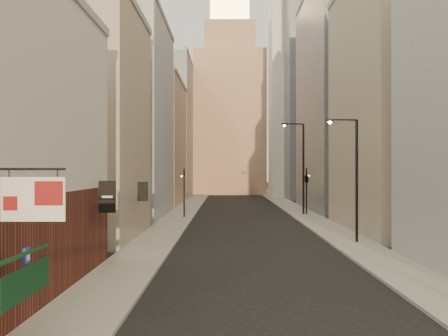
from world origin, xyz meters
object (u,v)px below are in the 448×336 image
(streetlamp_far, at_px, (301,163))
(traffic_light_right, at_px, (307,178))
(traffic_light_left, at_px, (184,183))
(streetlamp_mid, at_px, (354,173))
(white_tower, at_px, (293,91))
(clock_tower, at_px, (230,107))

(streetlamp_far, relative_size, traffic_light_right, 1.95)
(traffic_light_left, relative_size, traffic_light_right, 1.00)
(streetlamp_mid, height_order, traffic_light_right, streetlamp_mid)
(traffic_light_left, height_order, traffic_light_right, same)
(white_tower, bearing_deg, streetlamp_mid, -93.54)
(streetlamp_far, relative_size, traffic_light_left, 1.95)
(streetlamp_far, height_order, traffic_light_left, streetlamp_far)
(clock_tower, distance_m, traffic_light_left, 53.91)
(traffic_light_left, bearing_deg, white_tower, -131.42)
(streetlamp_mid, height_order, traffic_light_left, streetlamp_mid)
(clock_tower, bearing_deg, traffic_light_left, -95.41)
(white_tower, bearing_deg, streetlamp_far, -96.21)
(streetlamp_mid, bearing_deg, streetlamp_far, 84.26)
(white_tower, distance_m, streetlamp_far, 36.89)
(clock_tower, height_order, traffic_light_right, clock_tower)
(clock_tower, relative_size, white_tower, 1.08)
(streetlamp_mid, xyz_separation_m, traffic_light_left, (-12.52, 16.93, -1.19))
(clock_tower, bearing_deg, traffic_light_right, -80.80)
(traffic_light_right, bearing_deg, white_tower, -114.14)
(streetlamp_mid, distance_m, traffic_light_right, 20.42)
(white_tower, height_order, streetlamp_mid, white_tower)
(streetlamp_mid, xyz_separation_m, streetlamp_far, (-0.35, 20.40, 0.91))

